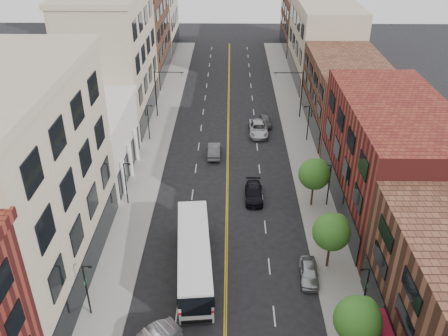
{
  "coord_description": "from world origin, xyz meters",
  "views": [
    {
      "loc": [
        0.28,
        -19.5,
        29.82
      ],
      "look_at": [
        -0.33,
        23.51,
        5.0
      ],
      "focal_mm": 38.0,
      "sensor_mm": 36.0,
      "label": 1
    }
  ],
  "objects_px": {
    "city_bus": "(194,254)",
    "car_lane_a": "(254,193)",
    "car_lane_behind": "(214,151)",
    "car_lane_b": "(258,129)",
    "car_lane_c": "(265,121)",
    "car_parked_far": "(309,273)"
  },
  "relations": [
    {
      "from": "car_lane_behind",
      "to": "car_lane_a",
      "type": "relative_size",
      "value": 0.94
    },
    {
      "from": "city_bus",
      "to": "car_lane_b",
      "type": "distance_m",
      "value": 29.76
    },
    {
      "from": "city_bus",
      "to": "car_lane_c",
      "type": "height_order",
      "value": "city_bus"
    },
    {
      "from": "car_lane_c",
      "to": "city_bus",
      "type": "bearing_deg",
      "value": -108.07
    },
    {
      "from": "car_lane_a",
      "to": "car_lane_c",
      "type": "bearing_deg",
      "value": 83.1
    },
    {
      "from": "city_bus",
      "to": "car_lane_b",
      "type": "height_order",
      "value": "city_bus"
    },
    {
      "from": "car_lane_a",
      "to": "car_lane_b",
      "type": "distance_m",
      "value": 16.88
    },
    {
      "from": "city_bus",
      "to": "car_lane_a",
      "type": "bearing_deg",
      "value": 58.59
    },
    {
      "from": "car_lane_a",
      "to": "car_lane_b",
      "type": "xyz_separation_m",
      "value": [
        1.31,
        16.83,
        0.1
      ]
    },
    {
      "from": "car_parked_far",
      "to": "car_lane_behind",
      "type": "distance_m",
      "value": 24.73
    },
    {
      "from": "city_bus",
      "to": "car_lane_a",
      "type": "height_order",
      "value": "city_bus"
    },
    {
      "from": "city_bus",
      "to": "car_parked_far",
      "type": "relative_size",
      "value": 3.24
    },
    {
      "from": "car_lane_behind",
      "to": "car_lane_b",
      "type": "bearing_deg",
      "value": -133.16
    },
    {
      "from": "car_parked_far",
      "to": "car_lane_c",
      "type": "bearing_deg",
      "value": 97.38
    },
    {
      "from": "city_bus",
      "to": "car_lane_c",
      "type": "bearing_deg",
      "value": 69.92
    },
    {
      "from": "car_parked_far",
      "to": "car_lane_c",
      "type": "distance_m",
      "value": 32.78
    },
    {
      "from": "car_lane_b",
      "to": "car_lane_c",
      "type": "distance_m",
      "value": 3.24
    },
    {
      "from": "car_lane_c",
      "to": "car_lane_behind",
      "type": "bearing_deg",
      "value": -130.12
    },
    {
      "from": "car_lane_a",
      "to": "car_lane_c",
      "type": "xyz_separation_m",
      "value": [
        2.49,
        19.85,
        -0.01
      ]
    },
    {
      "from": "car_lane_behind",
      "to": "car_lane_a",
      "type": "height_order",
      "value": "car_lane_behind"
    },
    {
      "from": "city_bus",
      "to": "car_lane_behind",
      "type": "xyz_separation_m",
      "value": [
        1.06,
        22.1,
        -1.18
      ]
    },
    {
      "from": "car_lane_c",
      "to": "car_parked_far",
      "type": "bearing_deg",
      "value": -90.05
    }
  ]
}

